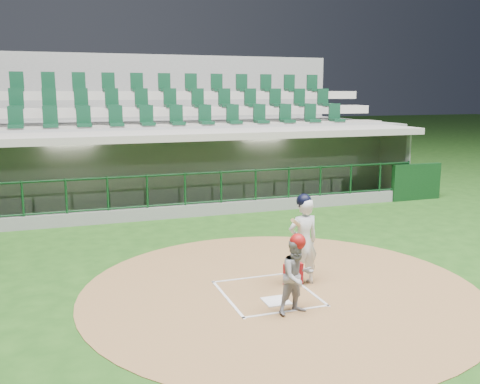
# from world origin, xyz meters

# --- Properties ---
(ground) EXTENTS (120.00, 120.00, 0.00)m
(ground) POSITION_xyz_m (0.00, 0.00, 0.00)
(ground) COLOR #1B4212
(ground) RESTS_ON ground
(dirt_circle) EXTENTS (7.20, 7.20, 0.01)m
(dirt_circle) POSITION_xyz_m (0.30, -0.20, 0.01)
(dirt_circle) COLOR brown
(dirt_circle) RESTS_ON ground
(home_plate) EXTENTS (0.43, 0.43, 0.02)m
(home_plate) POSITION_xyz_m (0.00, -0.70, 0.02)
(home_plate) COLOR white
(home_plate) RESTS_ON dirt_circle
(batter_box_chalk) EXTENTS (1.55, 1.80, 0.01)m
(batter_box_chalk) POSITION_xyz_m (0.00, -0.30, 0.02)
(batter_box_chalk) COLOR white
(batter_box_chalk) RESTS_ON ground
(dugout_structure) EXTENTS (16.40, 3.70, 3.00)m
(dugout_structure) POSITION_xyz_m (0.06, 7.81, 0.96)
(dugout_structure) COLOR slate
(dugout_structure) RESTS_ON ground
(seating_deck) EXTENTS (17.00, 6.72, 5.15)m
(seating_deck) POSITION_xyz_m (0.00, 10.91, 1.42)
(seating_deck) COLOR gray
(seating_deck) RESTS_ON ground
(batter) EXTENTS (0.85, 0.86, 1.71)m
(batter) POSITION_xyz_m (0.80, -0.06, 0.87)
(batter) COLOR silver
(batter) RESTS_ON dirt_circle
(catcher) EXTENTS (0.68, 0.57, 1.33)m
(catcher) POSITION_xyz_m (0.13, -1.23, 0.66)
(catcher) COLOR gray
(catcher) RESTS_ON dirt_circle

